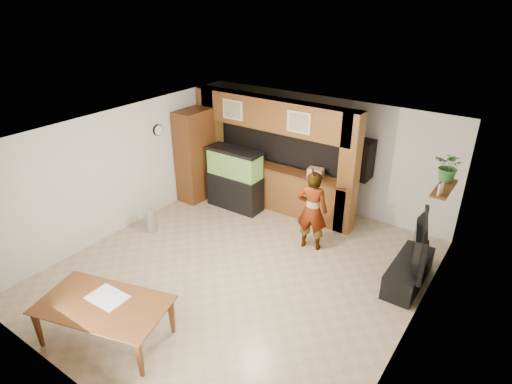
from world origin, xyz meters
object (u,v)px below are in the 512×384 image
Objects in this scene: pantry_cabinet at (195,155)px; television at (414,242)px; person at (312,211)px; aquarium at (235,180)px; dining_table at (105,323)px.

television is (5.35, -0.47, -0.24)m from pantry_cabinet.
person is (-1.97, 0.06, -0.03)m from television.
television is (4.25, -0.57, 0.15)m from aquarium.
aquarium is 0.77× the size of dining_table.
person is 0.88× the size of dining_table.
person is at bearing 73.49° from television.
dining_table is (1.03, -4.47, -0.38)m from aquarium.
pantry_cabinet reaches higher than aquarium.
person reaches higher than television.
television is 0.74× the size of dining_table.
aquarium is 2.34m from person.
pantry_cabinet is 1.33× the size of person.
pantry_cabinet is 1.17× the size of dining_table.
pantry_cabinet is 3.42m from person.
person is at bearing -12.94° from aquarium.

